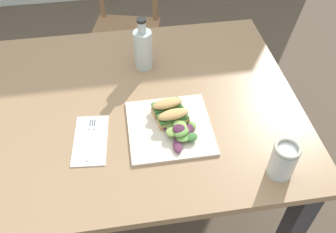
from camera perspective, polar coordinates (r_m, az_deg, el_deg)
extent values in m
plane|color=brown|center=(1.99, -6.53, -13.32)|extent=(8.73, 8.73, 0.00)
cube|color=#997551|center=(1.41, -5.27, 1.72)|extent=(1.25, 1.00, 0.03)
cube|color=#2D2D33|center=(1.59, 18.64, -16.75)|extent=(0.07, 0.07, 0.71)
cube|color=#2D2D33|center=(2.05, -21.36, 1.00)|extent=(0.07, 0.07, 0.71)
cube|color=#2D2D33|center=(2.06, 9.93, 4.46)|extent=(0.07, 0.07, 0.71)
cylinder|color=#8E6642|center=(2.35, -11.28, 5.85)|extent=(0.03, 0.03, 0.43)
cylinder|color=#8E6642|center=(2.28, -3.01, 5.34)|extent=(0.03, 0.03, 0.43)
cylinder|color=#8E6642|center=(2.60, -9.44, 10.75)|extent=(0.03, 0.03, 0.43)
cylinder|color=#8E6642|center=(2.54, -1.87, 10.39)|extent=(0.03, 0.03, 0.43)
cube|color=#8E6642|center=(2.30, -6.88, 12.62)|extent=(0.49, 0.49, 0.02)
cube|color=beige|center=(1.30, 0.27, -1.72)|extent=(0.30, 0.30, 0.01)
cube|color=tan|center=(1.30, 0.82, -0.66)|extent=(0.12, 0.07, 0.02)
cube|color=#3D7033|center=(1.29, 0.74, 0.00)|extent=(0.11, 0.07, 0.01)
ellipsoid|color=tan|center=(1.28, 0.84, 0.34)|extent=(0.12, 0.07, 0.02)
cube|color=tan|center=(1.34, -0.10, 1.06)|extent=(0.12, 0.07, 0.02)
cube|color=#3D7033|center=(1.33, -0.19, 1.72)|extent=(0.11, 0.07, 0.01)
ellipsoid|color=tan|center=(1.32, -0.10, 2.07)|extent=(0.12, 0.07, 0.02)
ellipsoid|color=#6B9E47|center=(1.29, 3.80, -1.42)|extent=(0.03, 0.04, 0.02)
ellipsoid|color=#84A84C|center=(1.30, 2.40, -0.79)|extent=(0.04, 0.05, 0.02)
ellipsoid|color=#6B9E47|center=(1.28, 0.38, -1.43)|extent=(0.06, 0.06, 0.01)
ellipsoid|color=#84A84C|center=(1.26, 1.94, -1.52)|extent=(0.06, 0.07, 0.02)
ellipsoid|color=#602D47|center=(1.26, 2.56, -2.21)|extent=(0.06, 0.07, 0.01)
ellipsoid|color=#3D7033|center=(1.25, 3.68, -3.23)|extent=(0.05, 0.05, 0.02)
ellipsoid|color=#6B9E47|center=(1.25, 1.64, -2.38)|extent=(0.05, 0.03, 0.01)
ellipsoid|color=#4C2338|center=(1.27, 3.29, -2.08)|extent=(0.05, 0.06, 0.02)
ellipsoid|color=#6B9E47|center=(1.27, 2.01, -1.43)|extent=(0.05, 0.06, 0.01)
ellipsoid|color=#4C2338|center=(1.28, 0.28, -1.71)|extent=(0.06, 0.05, 0.01)
ellipsoid|color=#4C2338|center=(1.25, 1.71, -1.92)|extent=(0.06, 0.06, 0.01)
ellipsoid|color=#602D47|center=(1.25, 1.85, -1.98)|extent=(0.04, 0.06, 0.02)
ellipsoid|color=#6B9E47|center=(1.24, 2.15, -2.52)|extent=(0.07, 0.06, 0.02)
ellipsoid|color=#6B9E47|center=(1.25, 2.54, -3.18)|extent=(0.07, 0.06, 0.01)
ellipsoid|color=#84A84C|center=(1.25, 0.57, -2.46)|extent=(0.06, 0.06, 0.01)
ellipsoid|color=#602D47|center=(1.23, 1.51, -4.59)|extent=(0.03, 0.07, 0.01)
cube|color=white|center=(1.30, -12.05, -3.62)|extent=(0.13, 0.23, 0.00)
cube|color=silver|center=(1.28, -12.18, -4.29)|extent=(0.03, 0.14, 0.00)
cube|color=silver|center=(1.34, -11.76, -1.22)|extent=(0.03, 0.05, 0.00)
cube|color=#38383D|center=(1.34, -11.40, -0.94)|extent=(0.01, 0.03, 0.00)
cube|color=#38383D|center=(1.34, -11.74, -0.94)|extent=(0.01, 0.03, 0.00)
cube|color=#38383D|center=(1.34, -12.08, -0.95)|extent=(0.01, 0.03, 0.00)
cylinder|color=black|center=(1.53, -3.86, 9.61)|extent=(0.07, 0.07, 0.12)
cylinder|color=#B2BCB7|center=(1.51, -3.91, 10.37)|extent=(0.08, 0.08, 0.17)
cylinder|color=#B2BCB7|center=(1.45, -4.13, 13.79)|extent=(0.03, 0.03, 0.05)
cylinder|color=black|center=(1.44, -4.19, 14.79)|extent=(0.04, 0.04, 0.01)
cylinder|color=#995623|center=(1.21, 17.45, -7.02)|extent=(0.07, 0.07, 0.09)
cylinder|color=silver|center=(1.20, 17.57, -6.69)|extent=(0.08, 0.08, 0.12)
torus|color=#B7B29E|center=(1.15, 18.28, -4.78)|extent=(0.08, 0.08, 0.01)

